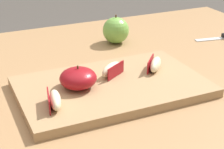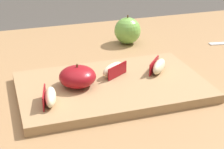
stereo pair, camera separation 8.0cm
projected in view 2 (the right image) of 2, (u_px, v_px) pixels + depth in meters
name	position (u px, v px, depth m)	size (l,w,h in m)	color
dining_table	(99.00, 113.00, 0.94)	(1.31, 0.85, 0.76)	#9E754C
cutting_board	(112.00, 87.00, 0.81)	(0.40, 0.25, 0.02)	#A37F56
apple_half_skin_up	(78.00, 77.00, 0.79)	(0.08, 0.08, 0.05)	maroon
apple_wedge_back	(50.00, 97.00, 0.72)	(0.04, 0.07, 0.03)	beige
apple_wedge_right	(114.00, 69.00, 0.84)	(0.07, 0.06, 0.03)	beige
apple_wedge_middle	(159.00, 66.00, 0.85)	(0.06, 0.07, 0.03)	beige
whole_apple_granny_green	(128.00, 31.00, 1.08)	(0.08, 0.08, 0.09)	#70AD47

